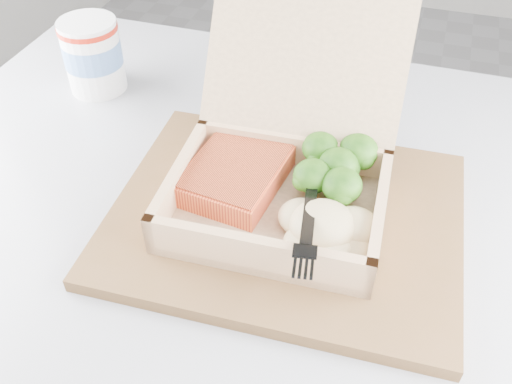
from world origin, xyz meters
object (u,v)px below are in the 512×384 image
(serving_tray, at_px, (286,217))
(paper_cup, at_px, (93,54))
(takeout_container, at_px, (286,155))
(cafe_table, at_px, (226,351))

(serving_tray, height_order, paper_cup, paper_cup)
(serving_tray, distance_m, takeout_container, 0.06)
(cafe_table, xyz_separation_m, paper_cup, (-0.26, 0.22, 0.24))
(cafe_table, bearing_deg, serving_tray, 42.94)
(cafe_table, distance_m, takeout_container, 0.27)
(serving_tray, relative_size, paper_cup, 3.62)
(paper_cup, bearing_deg, takeout_container, -24.67)
(serving_tray, xyz_separation_m, takeout_container, (-0.01, 0.04, 0.05))
(cafe_table, height_order, paper_cup, paper_cup)
(takeout_container, bearing_deg, cafe_table, -119.36)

